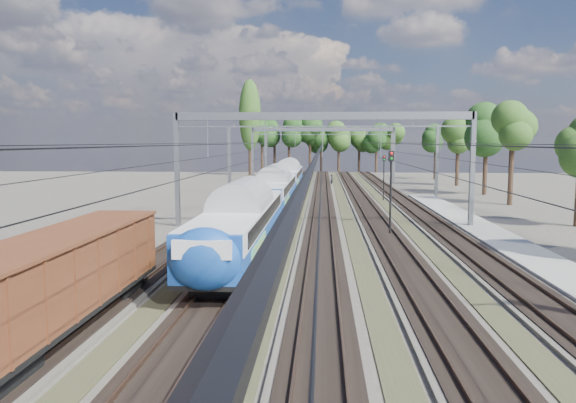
# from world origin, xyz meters

# --- Properties ---
(track_bed) EXTENTS (21.00, 130.00, 0.34)m
(track_bed) POSITION_xyz_m (-0.00, 45.00, 0.10)
(track_bed) COLOR #47423A
(track_bed) RESTS_ON ground
(platform) EXTENTS (3.00, 70.00, 0.30)m
(platform) POSITION_xyz_m (12.00, 20.00, 0.15)
(platform) COLOR gray
(platform) RESTS_ON ground
(catenary) EXTENTS (25.65, 130.00, 9.00)m
(catenary) POSITION_xyz_m (0.33, 52.69, 6.40)
(catenary) COLOR slate
(catenary) RESTS_ON ground
(tree_belt) EXTENTS (39.59, 98.93, 11.89)m
(tree_belt) POSITION_xyz_m (7.34, 90.81, 8.05)
(tree_belt) COLOR black
(tree_belt) RESTS_ON ground
(poplar) EXTENTS (4.40, 4.40, 19.04)m
(poplar) POSITION_xyz_m (-14.50, 98.00, 11.89)
(poplar) COLOR black
(poplar) RESTS_ON ground
(emu_train) EXTENTS (3.03, 64.04, 4.43)m
(emu_train) POSITION_xyz_m (-4.50, 38.40, 2.61)
(emu_train) COLOR black
(emu_train) RESTS_ON ground
(freight_boxcar) EXTENTS (2.73, 13.18, 3.40)m
(freight_boxcar) POSITION_xyz_m (-9.00, 4.91, 2.07)
(freight_boxcar) COLOR black
(freight_boxcar) RESTS_ON ground
(worker) EXTENTS (0.50, 0.67, 1.66)m
(worker) POSITION_xyz_m (1.46, 73.26, 0.83)
(worker) COLOR black
(worker) RESTS_ON ground
(signal_near) EXTENTS (0.39, 0.36, 6.07)m
(signal_near) POSITION_xyz_m (4.87, 26.24, 3.84)
(signal_near) COLOR black
(signal_near) RESTS_ON ground
(signal_far) EXTENTS (0.34, 0.31, 5.14)m
(signal_far) POSITION_xyz_m (7.01, 50.77, 3.25)
(signal_far) COLOR black
(signal_far) RESTS_ON ground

